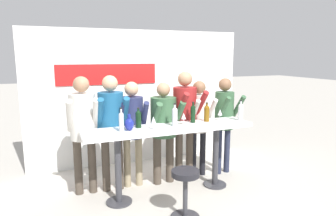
# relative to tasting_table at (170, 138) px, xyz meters

# --- Properties ---
(ground_plane) EXTENTS (40.00, 40.00, 0.00)m
(ground_plane) POSITION_rel_tasting_table_xyz_m (-0.00, 0.00, -0.85)
(ground_plane) COLOR #B2ADA3
(back_wall) EXTENTS (4.05, 0.12, 2.47)m
(back_wall) POSITION_rel_tasting_table_xyz_m (-0.01, 1.55, 0.39)
(back_wall) COLOR silver
(back_wall) RESTS_ON ground_plane
(tasting_table) EXTENTS (2.45, 0.51, 1.02)m
(tasting_table) POSITION_rel_tasting_table_xyz_m (0.00, 0.00, 0.00)
(tasting_table) COLOR white
(tasting_table) RESTS_ON ground_plane
(bar_stool) EXTENTS (0.37, 0.37, 0.63)m
(bar_stool) POSITION_rel_tasting_table_xyz_m (-0.08, -0.70, -0.43)
(bar_stool) COLOR #333338
(bar_stool) RESTS_ON ground_plane
(person_far_left) EXTENTS (0.46, 0.56, 1.73)m
(person_far_left) POSITION_rel_tasting_table_xyz_m (-1.15, 0.47, 0.22)
(person_far_left) COLOR #473D33
(person_far_left) RESTS_ON ground_plane
(person_left) EXTENTS (0.45, 0.56, 1.73)m
(person_left) POSITION_rel_tasting_table_xyz_m (-0.75, 0.43, 0.22)
(person_left) COLOR #473D33
(person_left) RESTS_ON ground_plane
(person_center_left) EXTENTS (0.43, 0.53, 1.63)m
(person_center_left) POSITION_rel_tasting_table_xyz_m (-0.43, 0.45, 0.16)
(person_center_left) COLOR gray
(person_center_left) RESTS_ON ground_plane
(person_center) EXTENTS (0.49, 0.56, 1.60)m
(person_center) POSITION_rel_tasting_table_xyz_m (0.05, 0.39, 0.13)
(person_center) COLOR #473D33
(person_center) RESTS_ON ground_plane
(person_center_right) EXTENTS (0.49, 0.60, 1.76)m
(person_center_right) POSITION_rel_tasting_table_xyz_m (0.42, 0.41, 0.25)
(person_center_right) COLOR #473D33
(person_center_right) RESTS_ON ground_plane
(person_right) EXTENTS (0.38, 0.50, 1.61)m
(person_right) POSITION_rel_tasting_table_xyz_m (0.70, 0.45, 0.15)
(person_right) COLOR black
(person_right) RESTS_ON ground_plane
(person_far_right) EXTENTS (0.41, 0.52, 1.64)m
(person_far_right) POSITION_rel_tasting_table_xyz_m (1.15, 0.39, 0.18)
(person_far_right) COLOR #23283D
(person_far_right) RESTS_ON ground_plane
(wine_bottle_0) EXTENTS (0.08, 0.08, 0.32)m
(wine_bottle_0) POSITION_rel_tasting_table_xyz_m (1.15, -0.06, 0.32)
(wine_bottle_0) COLOR #B7BCC1
(wine_bottle_0) RESTS_ON tasting_table
(wine_bottle_1) EXTENTS (0.08, 0.08, 0.28)m
(wine_bottle_1) POSITION_rel_tasting_table_xyz_m (-0.44, 0.08, 0.30)
(wine_bottle_1) COLOR black
(wine_bottle_1) RESTS_ON tasting_table
(wine_bottle_2) EXTENTS (0.07, 0.07, 0.32)m
(wine_bottle_2) POSITION_rel_tasting_table_xyz_m (-0.71, -0.04, 0.32)
(wine_bottle_2) COLOR #B7BCC1
(wine_bottle_2) RESTS_ON tasting_table
(wine_bottle_3) EXTENTS (0.08, 0.08, 0.33)m
(wine_bottle_3) POSITION_rel_tasting_table_xyz_m (0.07, -0.02, 0.32)
(wine_bottle_3) COLOR #B7BCC1
(wine_bottle_3) RESTS_ON tasting_table
(wine_bottle_4) EXTENTS (0.08, 0.08, 0.29)m
(wine_bottle_4) POSITION_rel_tasting_table_xyz_m (0.63, 0.08, 0.31)
(wine_bottle_4) COLOR brown
(wine_bottle_4) RESTS_ON tasting_table
(wine_bottle_5) EXTENTS (0.07, 0.07, 0.31)m
(wine_bottle_5) POSITION_rel_tasting_table_xyz_m (0.41, 0.10, 0.31)
(wine_bottle_5) COLOR black
(wine_bottle_5) RESTS_ON tasting_table
(wine_glass_0) EXTENTS (0.07, 0.07, 0.18)m
(wine_glass_0) POSITION_rel_tasting_table_xyz_m (-0.28, -0.09, 0.30)
(wine_glass_0) COLOR silver
(wine_glass_0) RESTS_ON tasting_table
(wine_glass_1) EXTENTS (0.07, 0.07, 0.18)m
(wine_glass_1) POSITION_rel_tasting_table_xyz_m (0.21, 0.01, 0.30)
(wine_glass_1) COLOR silver
(wine_glass_1) RESTS_ON tasting_table
(wine_glass_2) EXTENTS (0.07, 0.07, 0.18)m
(wine_glass_2) POSITION_rel_tasting_table_xyz_m (0.85, 0.05, 0.30)
(wine_glass_2) COLOR silver
(wine_glass_2) RESTS_ON tasting_table
(decorative_vase) EXTENTS (0.13, 0.13, 0.22)m
(decorative_vase) POSITION_rel_tasting_table_xyz_m (-0.60, -0.02, 0.26)
(decorative_vase) COLOR navy
(decorative_vase) RESTS_ON tasting_table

